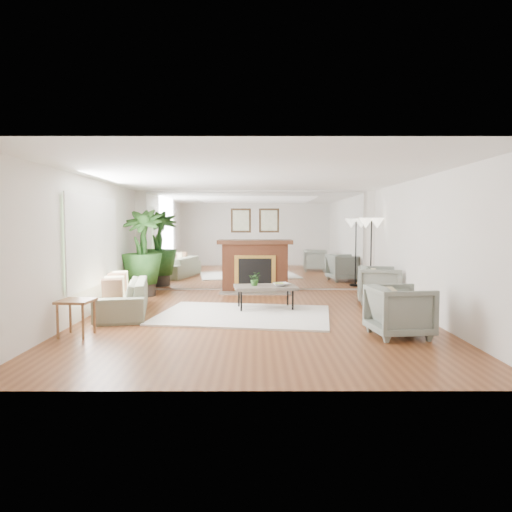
{
  "coord_description": "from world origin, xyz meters",
  "views": [
    {
      "loc": [
        0.01,
        -7.93,
        1.66
      ],
      "look_at": [
        0.02,
        0.6,
        1.06
      ],
      "focal_mm": 32.0,
      "sensor_mm": 36.0,
      "label": 1
    }
  ],
  "objects_px": {
    "armchair_front": "(400,311)",
    "side_table": "(76,306)",
    "potted_ficus": "(142,250)",
    "floor_lamp": "(371,229)",
    "sofa": "(123,297)",
    "armchair_back": "(379,285)",
    "fireplace": "(255,265)",
    "coffee_table": "(265,288)"
  },
  "relations": [
    {
      "from": "potted_ficus",
      "to": "armchair_front",
      "type": "bearing_deg",
      "value": -38.97
    },
    {
      "from": "sofa",
      "to": "armchair_front",
      "type": "bearing_deg",
      "value": 57.65
    },
    {
      "from": "coffee_table",
      "to": "armchair_back",
      "type": "distance_m",
      "value": 2.5
    },
    {
      "from": "armchair_front",
      "to": "potted_ficus",
      "type": "distance_m",
      "value": 6.13
    },
    {
      "from": "armchair_front",
      "to": "side_table",
      "type": "distance_m",
      "value": 4.79
    },
    {
      "from": "potted_ficus",
      "to": "coffee_table",
      "type": "bearing_deg",
      "value": -31.61
    },
    {
      "from": "fireplace",
      "to": "floor_lamp",
      "type": "bearing_deg",
      "value": -12.87
    },
    {
      "from": "side_table",
      "to": "floor_lamp",
      "type": "height_order",
      "value": "floor_lamp"
    },
    {
      "from": "armchair_back",
      "to": "potted_ficus",
      "type": "height_order",
      "value": "potted_ficus"
    },
    {
      "from": "fireplace",
      "to": "armchair_front",
      "type": "xyz_separation_m",
      "value": [
        2.14,
        -4.54,
        -0.28
      ]
    },
    {
      "from": "armchair_front",
      "to": "side_table",
      "type": "height_order",
      "value": "armchair_front"
    },
    {
      "from": "armchair_front",
      "to": "floor_lamp",
      "type": "bearing_deg",
      "value": -15.33
    },
    {
      "from": "sofa",
      "to": "armchair_back",
      "type": "height_order",
      "value": "armchair_back"
    },
    {
      "from": "potted_ficus",
      "to": "floor_lamp",
      "type": "height_order",
      "value": "potted_ficus"
    },
    {
      "from": "side_table",
      "to": "potted_ficus",
      "type": "distance_m",
      "value": 3.84
    },
    {
      "from": "armchair_front",
      "to": "coffee_table",
      "type": "bearing_deg",
      "value": 35.37
    },
    {
      "from": "sofa",
      "to": "potted_ficus",
      "type": "relative_size",
      "value": 1.07
    },
    {
      "from": "armchair_back",
      "to": "armchair_front",
      "type": "xyz_separation_m",
      "value": [
        -0.46,
        -2.82,
        -0.01
      ]
    },
    {
      "from": "armchair_front",
      "to": "floor_lamp",
      "type": "xyz_separation_m",
      "value": [
        0.56,
        3.93,
        1.16
      ]
    },
    {
      "from": "fireplace",
      "to": "potted_ficus",
      "type": "bearing_deg",
      "value": -164.72
    },
    {
      "from": "potted_ficus",
      "to": "floor_lamp",
      "type": "distance_m",
      "value": 5.32
    },
    {
      "from": "floor_lamp",
      "to": "armchair_front",
      "type": "bearing_deg",
      "value": -98.12
    },
    {
      "from": "armchair_back",
      "to": "armchair_front",
      "type": "bearing_deg",
      "value": -178.39
    },
    {
      "from": "fireplace",
      "to": "coffee_table",
      "type": "xyz_separation_m",
      "value": [
        0.2,
        -2.43,
        -0.23
      ]
    },
    {
      "from": "fireplace",
      "to": "armchair_front",
      "type": "distance_m",
      "value": 5.03
    },
    {
      "from": "coffee_table",
      "to": "side_table",
      "type": "relative_size",
      "value": 2.32
    },
    {
      "from": "fireplace",
      "to": "armchair_front",
      "type": "bearing_deg",
      "value": -64.79
    },
    {
      "from": "fireplace",
      "to": "potted_ficus",
      "type": "relative_size",
      "value": 1.02
    },
    {
      "from": "floor_lamp",
      "to": "side_table",
      "type": "bearing_deg",
      "value": -144.01
    },
    {
      "from": "fireplace",
      "to": "armchair_back",
      "type": "height_order",
      "value": "fireplace"
    },
    {
      "from": "armchair_front",
      "to": "side_table",
      "type": "xyz_separation_m",
      "value": [
        -4.79,
        0.04,
        0.07
      ]
    },
    {
      "from": "side_table",
      "to": "potted_ficus",
      "type": "height_order",
      "value": "potted_ficus"
    },
    {
      "from": "armchair_back",
      "to": "floor_lamp",
      "type": "relative_size",
      "value": 0.47
    },
    {
      "from": "armchair_back",
      "to": "side_table",
      "type": "relative_size",
      "value": 1.58
    },
    {
      "from": "sofa",
      "to": "side_table",
      "type": "distance_m",
      "value": 1.71
    },
    {
      "from": "armchair_back",
      "to": "potted_ficus",
      "type": "relative_size",
      "value": 0.43
    },
    {
      "from": "fireplace",
      "to": "sofa",
      "type": "height_order",
      "value": "fireplace"
    },
    {
      "from": "sofa",
      "to": "potted_ficus",
      "type": "distance_m",
      "value": 2.23
    },
    {
      "from": "coffee_table",
      "to": "armchair_back",
      "type": "relative_size",
      "value": 1.47
    },
    {
      "from": "coffee_table",
      "to": "fireplace",
      "type": "bearing_deg",
      "value": 94.73
    },
    {
      "from": "potted_ficus",
      "to": "sofa",
      "type": "bearing_deg",
      "value": -85.91
    },
    {
      "from": "coffee_table",
      "to": "floor_lamp",
      "type": "bearing_deg",
      "value": 36.04
    }
  ]
}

